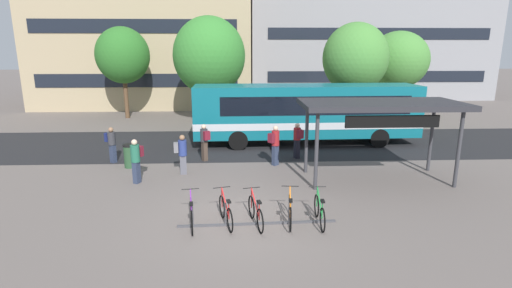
{
  "coord_description": "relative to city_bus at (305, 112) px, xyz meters",
  "views": [
    {
      "loc": [
        0.08,
        -10.65,
        4.96
      ],
      "look_at": [
        0.72,
        4.26,
        1.33
      ],
      "focal_mm": 26.84,
      "sensor_mm": 36.0,
      "label": 1
    }
  ],
  "objects": [
    {
      "name": "commuter_maroon_pack_3",
      "position": [
        -0.82,
        -3.0,
        -0.79
      ],
      "size": [
        0.5,
        0.6,
        1.69
      ],
      "rotation": [
        0.0,
        0.0,
        2.0
      ],
      "color": "black",
      "rests_on": "ground"
    },
    {
      "name": "building_left_wing",
      "position": [
        -12.0,
        18.12,
        6.88
      ],
      "size": [
        18.9,
        12.3,
        17.31
      ],
      "color": "tan",
      "rests_on": "ground"
    },
    {
      "name": "street_tree_0",
      "position": [
        8.23,
        8.07,
        2.54
      ],
      "size": [
        4.44,
        4.44,
        6.42
      ],
      "color": "brown",
      "rests_on": "ground"
    },
    {
      "name": "ground",
      "position": [
        -3.61,
        -9.77,
        -1.78
      ],
      "size": [
        200.0,
        200.0,
        0.0
      ],
      "primitive_type": "plane",
      "color": "#6B605B"
    },
    {
      "name": "transit_shelter",
      "position": [
        1.85,
        -6.21,
        1.12
      ],
      "size": [
        6.07,
        2.87,
        3.1
      ],
      "rotation": [
        0.0,
        0.0,
        0.0
      ],
      "color": "#38383D",
      "rests_on": "ground"
    },
    {
      "name": "street_tree_3",
      "position": [
        4.14,
        5.13,
        2.74
      ],
      "size": [
        4.29,
        4.29,
        6.82
      ],
      "color": "brown",
      "rests_on": "ground"
    },
    {
      "name": "parked_bicycle_green_4",
      "position": [
        -1.22,
        -10.09,
        -1.39
      ],
      "size": [
        0.52,
        1.72,
        0.99
      ],
      "rotation": [
        0.0,
        0.0,
        1.54
      ],
      "color": "black",
      "rests_on": "ground"
    },
    {
      "name": "trash_bin",
      "position": [
        -8.34,
        -4.1,
        -1.26
      ],
      "size": [
        0.55,
        0.55,
        1.03
      ],
      "color": "#284C2D",
      "rests_on": "ground"
    },
    {
      "name": "commuter_grey_pack_5",
      "position": [
        -5.92,
        -5.18,
        -0.82
      ],
      "size": [
        0.56,
        0.39,
        1.66
      ],
      "rotation": [
        0.0,
        0.0,
        0.16
      ],
      "color": "#565660",
      "rests_on": "ground"
    },
    {
      "name": "parked_bicycle_orange_3",
      "position": [
        -2.07,
        -10.01,
        -1.39
      ],
      "size": [
        0.52,
        1.72,
        0.99
      ],
      "rotation": [
        0.0,
        0.0,
        1.47
      ],
      "color": "black",
      "rests_on": "ground"
    },
    {
      "name": "commuter_maroon_pack_0",
      "position": [
        -5.16,
        -3.23,
        -0.78
      ],
      "size": [
        0.55,
        0.6,
        1.72
      ],
      "rotation": [
        0.0,
        0.0,
        2.16
      ],
      "color": "#47382D",
      "rests_on": "ground"
    },
    {
      "name": "building_right_wing",
      "position": [
        10.27,
        23.79,
        8.58
      ],
      "size": [
        25.01,
        11.92,
        20.72
      ],
      "color": "gray",
      "rests_on": "ground"
    },
    {
      "name": "bike_rack",
      "position": [
        -3.04,
        -10.07,
        -1.68
      ],
      "size": [
        4.67,
        0.26,
        0.7
      ],
      "rotation": [
        0.0,
        0.0,
        0.04
      ],
      "color": "#47474C",
      "rests_on": "ground"
    },
    {
      "name": "city_bus",
      "position": [
        0.0,
        0.0,
        0.0
      ],
      "size": [
        12.09,
        2.89,
        3.2
      ],
      "rotation": [
        0.0,
        0.0,
        3.17
      ],
      "color": "#0F6070",
      "rests_on": "ground"
    },
    {
      "name": "commuter_navy_pack_2",
      "position": [
        -9.35,
        -3.31,
        -0.83
      ],
      "size": [
        0.6,
        0.56,
        1.64
      ],
      "rotation": [
        0.0,
        0.0,
        5.66
      ],
      "color": "#2D3851",
      "rests_on": "ground"
    },
    {
      "name": "parked_bicycle_red_2",
      "position": [
        -3.1,
        -10.09,
        -1.39
      ],
      "size": [
        0.56,
        1.7,
        0.99
      ],
      "rotation": [
        0.0,
        0.0,
        1.78
      ],
      "color": "black",
      "rests_on": "ground"
    },
    {
      "name": "building_centre_block",
      "position": [
        -3.23,
        29.88,
        6.44
      ],
      "size": [
        15.79,
        13.18,
        16.43
      ],
      "color": "brown",
      "rests_on": "ground"
    },
    {
      "name": "commuter_maroon_pack_1",
      "position": [
        -1.99,
        -4.09,
        -0.74
      ],
      "size": [
        0.6,
        0.57,
        1.79
      ],
      "rotation": [
        0.0,
        0.0,
        0.68
      ],
      "color": "#2D3851",
      "rests_on": "ground"
    },
    {
      "name": "street_tree_1",
      "position": [
        -12.1,
        8.86,
        2.88
      ],
      "size": [
        3.89,
        3.89,
        6.73
      ],
      "color": "brown",
      "rests_on": "ground"
    },
    {
      "name": "parked_bicycle_red_1",
      "position": [
        -3.96,
        -10.01,
        -1.39
      ],
      "size": [
        0.62,
        1.68,
        0.99
      ],
      "rotation": [
        0.0,
        0.0,
        1.83
      ],
      "color": "black",
      "rests_on": "ground"
    },
    {
      "name": "street_tree_2",
      "position": [
        -5.59,
        6.7,
        2.87
      ],
      "size": [
        4.96,
        4.96,
        7.32
      ],
      "color": "brown",
      "rests_on": "ground"
    },
    {
      "name": "parked_bicycle_purple_0",
      "position": [
        -4.95,
        -10.12,
        -1.39
      ],
      "size": [
        0.52,
        1.71,
        0.99
      ],
      "rotation": [
        0.0,
        0.0,
        1.72
      ],
      "color": "black",
      "rests_on": "ground"
    },
    {
      "name": "commuter_maroon_pack_4",
      "position": [
        -7.5,
        -6.19,
        -0.78
      ],
      "size": [
        0.49,
        0.6,
        1.73
      ],
      "rotation": [
        0.0,
        0.0,
        4.3
      ],
      "color": "#2D3851",
      "rests_on": "ground"
    },
    {
      "name": "bus_lane_asphalt",
      "position": [
        -3.61,
        0.0,
        -1.77
      ],
      "size": [
        80.0,
        7.2,
        0.01
      ],
      "primitive_type": "cube",
      "color": "#232326",
      "rests_on": "ground"
    }
  ]
}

